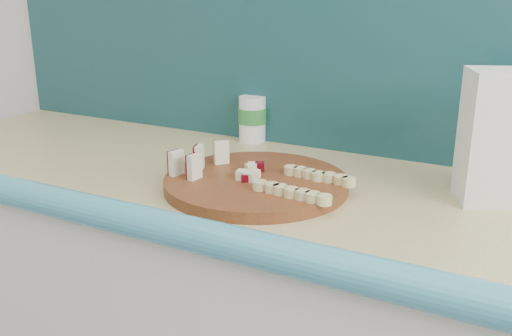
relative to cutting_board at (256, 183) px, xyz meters
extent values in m
cube|color=#CFBB79|center=(0.12, 0.05, -0.03)|extent=(2.20, 0.60, 0.03)
cube|color=teal|center=(0.12, -0.25, -0.03)|extent=(2.20, 0.06, 0.03)
cube|color=teal|center=(0.12, 0.34, 0.24)|extent=(2.20, 0.02, 0.50)
cylinder|color=#4D2A10|center=(0.00, 0.00, 0.00)|extent=(0.40, 0.40, 0.02)
cube|color=beige|center=(-0.15, -0.06, 0.04)|extent=(0.02, 0.03, 0.05)
cube|color=#4D050F|center=(-0.16, -0.06, 0.04)|extent=(0.01, 0.03, 0.05)
cube|color=beige|center=(-0.13, -0.01, 0.04)|extent=(0.02, 0.03, 0.05)
cube|color=#4D050F|center=(-0.14, -0.01, 0.04)|extent=(0.01, 0.03, 0.05)
cube|color=beige|center=(-0.11, 0.05, 0.04)|extent=(0.02, 0.03, 0.05)
cube|color=#4D050F|center=(-0.12, 0.05, 0.04)|extent=(0.01, 0.03, 0.05)
cube|color=beige|center=(-0.10, -0.07, 0.04)|extent=(0.02, 0.03, 0.05)
cube|color=#4D050F|center=(-0.11, -0.06, 0.04)|extent=(0.01, 0.03, 0.05)
cube|color=beige|center=(-0.01, 0.00, 0.02)|extent=(0.02, 0.02, 0.02)
cube|color=beige|center=(-0.01, 0.01, 0.02)|extent=(0.02, 0.02, 0.02)
cube|color=#4D050F|center=(-0.02, 0.02, 0.02)|extent=(0.02, 0.02, 0.02)
cube|color=beige|center=(-0.03, 0.01, 0.02)|extent=(0.02, 0.02, 0.02)
cube|color=beige|center=(-0.04, 0.01, 0.02)|extent=(0.02, 0.02, 0.02)
cube|color=beige|center=(-0.05, 0.00, 0.02)|extent=(0.02, 0.02, 0.02)
cube|color=beige|center=(-0.03, -0.01, 0.02)|extent=(0.02, 0.02, 0.02)
cube|color=beige|center=(-0.02, -0.02, 0.02)|extent=(0.02, 0.02, 0.02)
cube|color=#4D050F|center=(0.00, -0.02, 0.02)|extent=(0.02, 0.02, 0.02)
cylinder|color=#D1C67F|center=(0.04, -0.06, 0.02)|extent=(0.03, 0.03, 0.02)
cylinder|color=#D1C67F|center=(0.06, -0.06, 0.02)|extent=(0.03, 0.03, 0.02)
cylinder|color=#D1C67F|center=(0.09, -0.06, 0.02)|extent=(0.03, 0.03, 0.02)
cylinder|color=#D1C67F|center=(0.11, -0.07, 0.02)|extent=(0.03, 0.03, 0.02)
cylinder|color=#D1C67F|center=(0.13, -0.07, 0.02)|extent=(0.03, 0.03, 0.02)
cylinder|color=#D1C67F|center=(0.15, -0.07, 0.02)|extent=(0.03, 0.03, 0.02)
cylinder|color=#D1C67F|center=(0.17, -0.07, 0.02)|extent=(0.03, 0.03, 0.02)
cylinder|color=#D1C67F|center=(0.05, 0.05, 0.02)|extent=(0.03, 0.03, 0.02)
cylinder|color=#D1C67F|center=(0.07, 0.05, 0.02)|extent=(0.03, 0.03, 0.02)
cylinder|color=#D1C67F|center=(0.10, 0.05, 0.02)|extent=(0.03, 0.03, 0.02)
cylinder|color=#D1C67F|center=(0.12, 0.05, 0.02)|extent=(0.03, 0.03, 0.02)
cylinder|color=#D1C67F|center=(0.14, 0.04, 0.02)|extent=(0.03, 0.03, 0.02)
cylinder|color=#D1C67F|center=(0.16, 0.04, 0.02)|extent=(0.03, 0.03, 0.02)
cylinder|color=#D1C67F|center=(0.18, 0.04, 0.02)|extent=(0.03, 0.03, 0.02)
cube|color=silver|center=(0.44, 0.15, 0.11)|extent=(0.17, 0.15, 0.25)
cylinder|color=white|center=(-0.18, 0.31, 0.05)|extent=(0.07, 0.07, 0.12)
cylinder|color=#32893B|center=(-0.18, 0.31, 0.06)|extent=(0.07, 0.07, 0.04)
cube|color=gold|center=(0.00, 0.12, -0.01)|extent=(0.08, 0.15, 0.01)
cube|color=gold|center=(0.06, 0.13, -0.01)|extent=(0.07, 0.15, 0.01)
cube|color=gold|center=(0.10, 0.11, -0.01)|extent=(0.13, 0.12, 0.01)
camera|label=1|loc=(0.51, -0.96, 0.38)|focal=40.00mm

